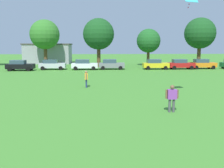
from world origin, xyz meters
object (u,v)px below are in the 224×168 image
Objects in this scene: parked_car_orange_6 at (202,64)px; tree_center_right at (148,41)px; parked_car_red_5 at (181,64)px; adult_bystander at (172,96)px; tree_right at (200,33)px; bystander_midfield at (86,78)px; parked_car_yellow_4 at (155,64)px; tree_center_left at (99,34)px; parked_car_white_2 at (84,65)px; parked_car_gray_3 at (111,64)px; tree_left at (45,35)px; parked_car_black_0 at (20,65)px; parked_car_silver_1 at (52,64)px.

parked_car_orange_6 is 0.60× the size of tree_center_right.
tree_center_right is (-4.32, 6.79, 3.98)m from parked_car_red_5.
tree_right reaches higher than adult_bystander.
bystander_midfield is (-5.76, 9.38, -0.04)m from adult_bystander.
parked_car_yellow_4 is 11.88m from tree_center_left.
parked_car_white_2 is at bearing -179.33° from parked_car_red_5.
adult_bystander is 0.24× the size of tree_center_right.
parked_car_yellow_4 is 13.07m from tree_right.
parked_car_white_2 is 1.00× the size of parked_car_gray_3.
adult_bystander is 0.40× the size of parked_car_orange_6.
tree_center_left is at bearing 161.13° from parked_car_red_5.
bystander_midfield is 0.23× the size of tree_center_right.
parked_car_gray_3 is 10.82m from tree_center_right.
parked_car_gray_3 is at bearing -15.08° from bystander_midfield.
tree_left is 11.08m from tree_center_left.
parked_car_black_0 is at bearing -166.68° from tree_right.
tree_right is (17.47, 6.21, 5.40)m from parked_car_gray_3.
tree_center_left is 9.92m from tree_center_right.
parked_car_red_5 is at bearing 2.68° from parked_car_black_0.
parked_car_silver_1 is 10.03m from tree_left.
adult_bystander reaches higher than parked_car_black_0.
parked_car_red_5 is 0.46× the size of tree_right.
tree_left is at bearing 133.55° from parked_car_white_2.
bystander_midfield is at bearing -136.57° from parked_car_orange_6.
parked_car_gray_3 is at bearing -179.50° from parked_car_orange_6.
bystander_midfield is at bearing -56.72° from adult_bystander.
parked_car_orange_6 is at bearing -114.06° from adult_bystander.
parked_car_red_5 is 26.35m from tree_left.
parked_car_yellow_4 is 0.48× the size of tree_left.
adult_bystander is at bearing -84.66° from parked_car_gray_3.
parked_car_black_0 is 0.46× the size of tree_right.
tree_center_left reaches higher than parked_car_orange_6.
tree_center_right is 10.01m from tree_right.
parked_car_red_5 is 15.63m from tree_center_left.
parked_car_gray_3 is (14.68, 1.40, 0.00)m from parked_car_black_0.
adult_bystander is at bearing -65.56° from parked_car_silver_1.
tree_center_left reaches higher than tree_center_right.
parked_car_orange_6 is (13.21, 27.35, -0.16)m from adult_bystander.
tree_left is (2.12, 9.56, 5.19)m from parked_car_black_0.
adult_bystander is 32.54m from tree_center_left.
tree_right is (19.54, 1.60, 0.25)m from tree_center_left.
parked_car_black_0 is 1.00× the size of parked_car_red_5.
parked_car_white_2 is at bearing -46.45° from tree_left.
tree_center_right is (-8.19, 6.50, 3.98)m from parked_car_orange_6.
adult_bystander reaches higher than parked_car_white_2.
parked_car_white_2 is 4.49m from parked_car_gray_3.
parked_car_silver_1 and parked_car_white_2 have the same top height.
parked_car_gray_3 is at bearing -138.77° from tree_center_right.
parked_car_gray_3 is (9.83, -0.03, 0.00)m from parked_car_silver_1.
tree_center_left is (-9.54, 4.85, 5.15)m from parked_car_yellow_4.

